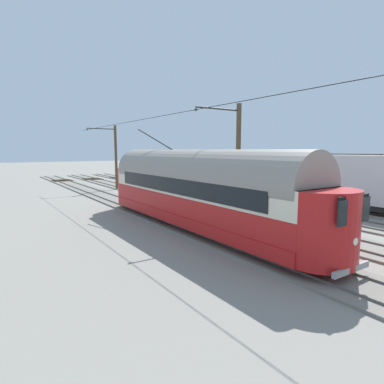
% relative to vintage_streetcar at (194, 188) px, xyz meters
% --- Properties ---
extents(ground_plane, '(220.00, 220.00, 0.00)m').
position_rel_vintage_streetcar_xyz_m(ground_plane, '(-6.29, -1.70, -2.26)').
color(ground_plane, gray).
extents(track_streetcar_siding, '(2.80, 80.00, 0.18)m').
position_rel_vintage_streetcar_xyz_m(track_streetcar_siding, '(-12.59, -2.02, -2.21)').
color(track_streetcar_siding, slate).
rests_on(track_streetcar_siding, ground).
extents(track_adjacent_siding, '(2.80, 80.00, 0.18)m').
position_rel_vintage_streetcar_xyz_m(track_adjacent_siding, '(-8.39, -2.02, -2.21)').
color(track_adjacent_siding, slate).
rests_on(track_adjacent_siding, ground).
extents(track_third_siding, '(2.80, 80.00, 0.18)m').
position_rel_vintage_streetcar_xyz_m(track_third_siding, '(-4.20, -2.02, -2.21)').
color(track_third_siding, slate).
rests_on(track_third_siding, ground).
extents(track_outer_siding, '(2.80, 80.00, 0.18)m').
position_rel_vintage_streetcar_xyz_m(track_outer_siding, '(0.00, -2.02, -2.21)').
color(track_outer_siding, slate).
rests_on(track_outer_siding, ground).
extents(vintage_streetcar, '(2.65, 17.84, 5.57)m').
position_rel_vintage_streetcar_xyz_m(vintage_streetcar, '(0.00, 0.00, 0.00)').
color(vintage_streetcar, red).
rests_on(vintage_streetcar, ground).
extents(flatcar_adjacent, '(2.80, 11.92, 1.60)m').
position_rel_vintage_streetcar_xyz_m(flatcar_adjacent, '(-4.20, -5.32, -1.40)').
color(flatcar_adjacent, brown).
rests_on(flatcar_adjacent, ground).
extents(boxcar_far_siding, '(2.96, 11.22, 3.85)m').
position_rel_vintage_streetcar_xyz_m(boxcar_far_siding, '(-12.59, 3.21, -0.10)').
color(boxcar_far_siding, silver).
rests_on(boxcar_far_siding, ground).
extents(catenary_pole_foreground, '(3.20, 0.28, 6.90)m').
position_rel_vintage_streetcar_xyz_m(catenary_pole_foreground, '(-2.89, -19.45, 1.37)').
color(catenary_pole_foreground, '#4C3D28').
rests_on(catenary_pole_foreground, ground).
extents(catenary_pole_mid_near, '(3.20, 0.28, 6.90)m').
position_rel_vintage_streetcar_xyz_m(catenary_pole_mid_near, '(-2.89, 0.14, 1.37)').
color(catenary_pole_mid_near, '#4C3D28').
rests_on(catenary_pole_mid_near, ground).
extents(overhead_wire_run, '(3.00, 43.18, 0.18)m').
position_rel_vintage_streetcar_xyz_m(overhead_wire_run, '(-0.06, -0.68, 4.09)').
color(overhead_wire_run, black).
rests_on(overhead_wire_run, ground).
extents(switch_stand, '(0.50, 0.30, 1.24)m').
position_rel_vintage_streetcar_xyz_m(switch_stand, '(-13.99, -9.82, -1.56)').
color(switch_stand, black).
rests_on(switch_stand, ground).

